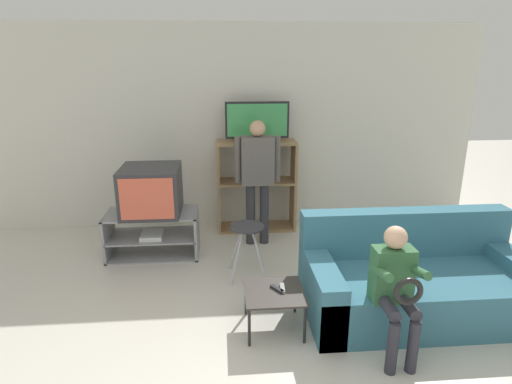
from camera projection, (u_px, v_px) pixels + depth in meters
wall_back at (234, 128)px, 5.55m from camera, size 6.40×0.06×2.60m
tv_stand at (153, 234)px, 4.88m from camera, size 1.02×0.52×0.51m
television_main at (151, 190)px, 4.73m from camera, size 0.64×0.64×0.53m
media_shelf at (256, 185)px, 5.53m from camera, size 1.00×0.37×1.17m
television_flat at (257, 123)px, 5.29m from camera, size 0.79×0.20×0.49m
folding_stool at (247, 235)px, 4.32m from camera, size 0.38×0.38×0.56m
snack_table at (274, 295)px, 3.50m from camera, size 0.49×0.49×0.35m
remote_control_black at (277, 289)px, 3.51m from camera, size 0.11×0.14×0.02m
remote_control_white at (282, 288)px, 3.52m from camera, size 0.05×0.15×0.02m
couch at (415, 282)px, 3.77m from camera, size 1.94×0.94×0.84m
person_standing_adult at (257, 172)px, 4.99m from camera, size 0.53×0.20×1.50m
person_seated_child at (395, 283)px, 3.12m from camera, size 0.33×0.43×1.01m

